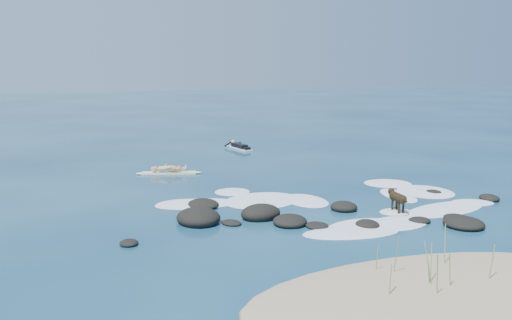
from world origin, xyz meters
name	(u,v)px	position (x,y,z in m)	size (l,w,h in m)	color
ground	(289,204)	(0.00, 0.00, 0.00)	(160.00, 160.00, 0.00)	#0A2642
sand_dune	(440,294)	(0.00, -8.20, 0.00)	(9.00, 4.40, 0.60)	#9E8966
dune_grass	(429,266)	(-0.21, -8.06, 0.59)	(2.65, 1.86, 1.09)	olive
reef_rocks	(294,216)	(-0.57, -1.76, 0.11)	(13.44, 6.40, 0.59)	black
breaking_foam	(339,205)	(1.58, -0.65, 0.01)	(11.53, 7.82, 0.12)	white
standing_surfer_rig	(168,160)	(-2.85, 6.80, 0.64)	(2.83, 1.07, 1.63)	#FEF8CB
paddling_surfer_rig	(239,147)	(2.34, 12.63, 0.14)	(1.11, 2.45, 0.42)	white
dog	(397,198)	(2.88, -2.21, 0.51)	(0.35, 1.21, 0.77)	black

